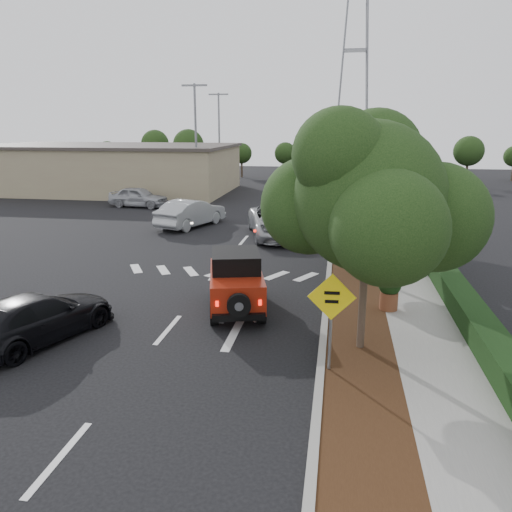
% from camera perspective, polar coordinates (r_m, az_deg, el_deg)
% --- Properties ---
extents(ground, '(120.00, 120.00, 0.00)m').
position_cam_1_polar(ground, '(15.27, -10.01, -8.29)').
color(ground, black).
rests_on(ground, ground).
extents(curb, '(0.20, 70.00, 0.15)m').
position_cam_1_polar(curb, '(25.88, 8.64, 1.56)').
color(curb, '#9E9B93').
rests_on(curb, ground).
extents(planting_strip, '(1.80, 70.00, 0.12)m').
position_cam_1_polar(planting_strip, '(25.89, 10.85, 1.43)').
color(planting_strip, black).
rests_on(planting_strip, ground).
extents(sidewalk, '(2.00, 70.00, 0.12)m').
position_cam_1_polar(sidewalk, '(26.01, 15.03, 1.25)').
color(sidewalk, gray).
rests_on(sidewalk, ground).
extents(hedge, '(0.80, 70.00, 0.80)m').
position_cam_1_polar(hedge, '(26.12, 18.14, 1.84)').
color(hedge, black).
rests_on(hedge, ground).
extents(commercial_building, '(22.00, 12.00, 4.00)m').
position_cam_1_polar(commercial_building, '(48.14, -16.49, 9.53)').
color(commercial_building, gray).
rests_on(commercial_building, ground).
extents(transmission_tower, '(7.00, 4.00, 28.00)m').
position_cam_1_polar(transmission_tower, '(61.50, 10.61, 9.03)').
color(transmission_tower, slate).
rests_on(transmission_tower, ground).
extents(street_tree_near, '(3.80, 3.80, 5.92)m').
position_cam_1_polar(street_tree_near, '(14.04, 11.77, -10.52)').
color(street_tree_near, black).
rests_on(street_tree_near, ground).
extents(street_tree_mid, '(3.20, 3.20, 5.32)m').
position_cam_1_polar(street_tree_mid, '(20.59, 11.12, -2.22)').
color(street_tree_mid, black).
rests_on(street_tree_mid, ground).
extents(street_tree_far, '(3.40, 3.40, 5.62)m').
position_cam_1_polar(street_tree_far, '(26.88, 10.80, 1.79)').
color(street_tree_far, black).
rests_on(street_tree_far, ground).
extents(light_pole_a, '(2.00, 0.22, 9.00)m').
position_cam_1_polar(light_pole_a, '(41.25, -6.67, 6.44)').
color(light_pole_a, slate).
rests_on(light_pole_a, ground).
extents(light_pole_b, '(2.00, 0.22, 9.00)m').
position_cam_1_polar(light_pole_b, '(53.01, -4.13, 8.35)').
color(light_pole_b, slate).
rests_on(light_pole_b, ground).
extents(red_jeep, '(2.43, 3.92, 1.92)m').
position_cam_1_polar(red_jeep, '(16.40, -2.31, -2.79)').
color(red_jeep, black).
rests_on(red_jeep, ground).
extents(silver_suv_ahead, '(4.27, 6.53, 1.67)m').
position_cam_1_polar(silver_suv_ahead, '(27.02, 2.47, 3.93)').
color(silver_suv_ahead, '#9B9DA2').
rests_on(silver_suv_ahead, ground).
extents(black_suv_oncoming, '(3.37, 5.07, 1.36)m').
position_cam_1_polar(black_suv_oncoming, '(15.40, -23.77, -6.43)').
color(black_suv_oncoming, black).
rests_on(black_suv_oncoming, ground).
extents(silver_sedan_oncoming, '(3.36, 5.25, 1.64)m').
position_cam_1_polar(silver_sedan_oncoming, '(30.08, -7.44, 4.90)').
color(silver_sedan_oncoming, '#9DA0A4').
rests_on(silver_sedan_oncoming, ground).
extents(parked_suv, '(4.55, 2.28, 1.49)m').
position_cam_1_polar(parked_suv, '(38.07, -13.30, 6.59)').
color(parked_suv, '#A2A4A9').
rests_on(parked_suv, ground).
extents(speed_hump_sign, '(1.15, 0.12, 2.44)m').
position_cam_1_polar(speed_hump_sign, '(12.02, 8.60, -6.01)').
color(speed_hump_sign, slate).
rests_on(speed_hump_sign, ground).
extents(terracotta_planter, '(0.73, 0.73, 1.27)m').
position_cam_1_polar(terracotta_planter, '(16.60, 15.03, -3.52)').
color(terracotta_planter, brown).
rests_on(terracotta_planter, ground).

